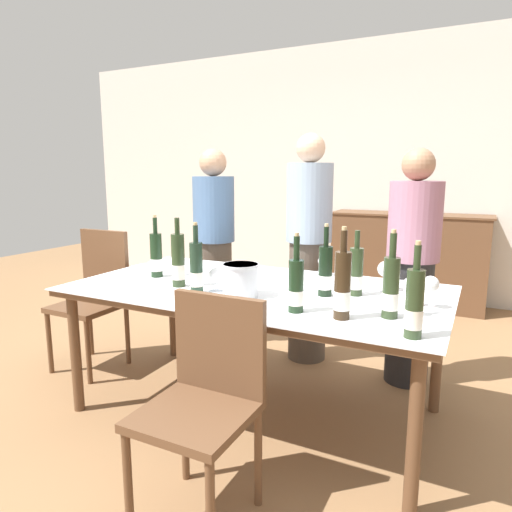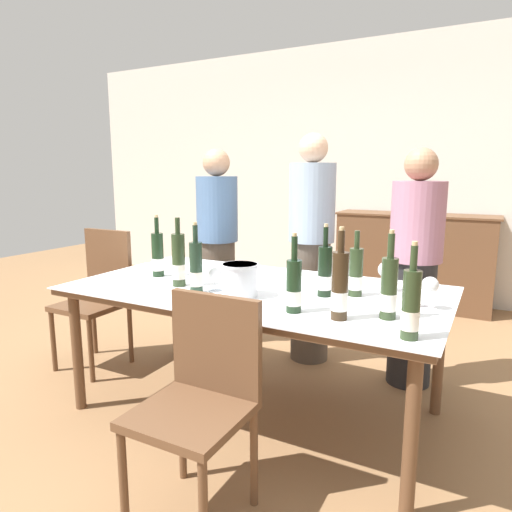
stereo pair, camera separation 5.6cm
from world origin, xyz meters
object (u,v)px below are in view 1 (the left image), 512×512
Objects in this scene: wine_bottle_6 at (196,269)px; person_host at (214,248)px; wine_bottle_4 at (325,272)px; person_guest_right at (412,270)px; wine_bottle_0 at (414,305)px; person_guest_left at (309,249)px; wine_glass_4 at (323,262)px; dining_table at (256,297)px; wine_glass_0 at (386,270)px; wine_glass_1 at (431,286)px; sideboard_cabinet at (407,259)px; wine_glass_2 at (216,276)px; wine_bottle_7 at (178,262)px; ice_bucket at (241,279)px; wine_bottle_2 at (356,273)px; wine_glass_3 at (410,286)px; wine_bottle_1 at (391,288)px; chair_left_end at (96,290)px; wine_bottle_3 at (296,286)px; chair_near_front at (206,391)px; wine_bottle_5 at (342,287)px; wine_bottle_8 at (156,256)px.

wine_bottle_6 is 1.26m from person_host.
person_guest_right is (0.33, 0.80, -0.11)m from wine_bottle_4.
person_guest_left is (-0.91, 1.31, -0.05)m from wine_bottle_0.
person_host is (-1.05, 0.40, -0.05)m from wine_glass_4.
wine_glass_0 reaches higher than dining_table.
wine_bottle_6 is 1.18m from wine_glass_1.
sideboard_cabinet is 12.04× the size of wine_glass_2.
ice_bucket is at bearing -3.90° from wine_bottle_7.
wine_bottle_4 is 0.36m from wine_glass_0.
ice_bucket is 0.44m from wine_bottle_4.
person_host is at bearing 150.08° from wine_bottle_2.
person_host reaches higher than wine_glass_1.
wine_bottle_2 is (0.11, -2.61, 0.38)m from sideboard_cabinet.
sideboard_cabinet is at bearing 98.91° from person_guest_right.
wine_glass_1 reaches higher than wine_glass_3.
sideboard_cabinet is 2.96m from wine_bottle_1.
wine_bottle_0 reaches higher than wine_bottle_6.
wine_bottle_6 reaches higher than ice_bucket.
chair_left_end reaches higher than sideboard_cabinet.
wine_bottle_6 is 2.44× the size of wine_glass_1.
wine_bottle_4 reaches higher than ice_bucket.
wine_bottle_0 is (0.90, -0.43, 0.19)m from dining_table.
chair_near_front is (-0.20, -0.47, -0.35)m from wine_bottle_3.
wine_bottle_3 is 0.90× the size of wine_bottle_5.
dining_table is 5.40× the size of wine_bottle_0.
ice_bucket is 0.47× the size of wine_bottle_5.
wine_glass_0 is 0.35m from wine_glass_1.
wine_bottle_3 is 0.97× the size of wine_bottle_4.
wine_bottle_2 is 0.42m from wine_bottle_5.
wine_glass_1 reaches higher than dining_table.
wine_bottle_2 is 0.84× the size of wine_bottle_5.
wine_bottle_8 is (-1.44, 0.18, -0.00)m from wine_bottle_1.
person_guest_right reaches higher than chair_left_end.
wine_bottle_0 is at bearing -11.19° from wine_bottle_7.
wine_bottle_0 is at bearing -55.05° from person_guest_left.
wine_bottle_3 is (-0.06, -3.02, 0.38)m from sideboard_cabinet.
wine_glass_3 is (-0.09, -0.01, -0.01)m from wine_glass_1.
wine_glass_0 is at bearing -26.41° from wine_glass_4.
wine_bottle_5 is (0.57, -0.13, 0.05)m from ice_bucket.
chair_near_front is at bearing -93.06° from wine_glass_4.
ice_bucket is at bearing -165.82° from wine_glass_3.
wine_glass_2 is 1.32m from person_guest_right.
ice_bucket is 0.71m from wine_glass_4.
wine_bottle_7 is (-0.77, 0.15, 0.02)m from wine_bottle_3.
wine_glass_0 is at bearing 35.27° from ice_bucket.
person_guest_left is (0.80, 0.01, 0.05)m from person_host.
wine_bottle_6 is 2.90× the size of wine_glass_2.
wine_glass_3 is at bearing -38.16° from wine_glass_4.
wine_bottle_2 is 0.22× the size of person_guest_right.
wine_glass_0 is 0.56m from person_guest_right.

